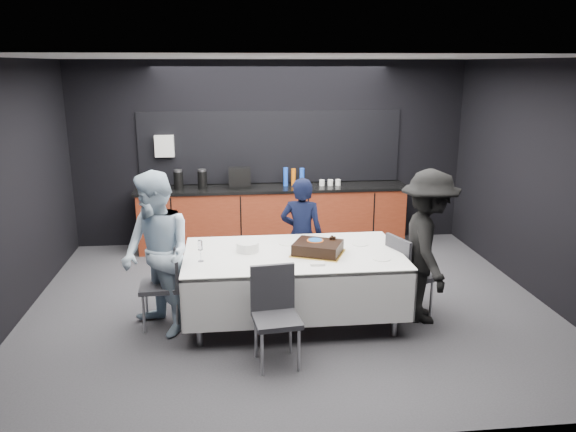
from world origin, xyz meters
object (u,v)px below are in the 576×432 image
object	(u,v)px
plate_stack	(248,247)
chair_near	(275,308)
party_table	(293,265)
chair_right	(405,270)
champagne_flute	(200,247)
person_left	(157,254)
cake_assembly	(318,248)
chair_left	(167,278)
person_center	(302,236)
person_right	(428,247)

from	to	relation	value
plate_stack	chair_near	size ratio (longest dim) A/B	0.26
party_table	chair_right	world-z (taller)	chair_right
champagne_flute	person_left	size ratio (longest dim) A/B	0.13
cake_assembly	chair_left	xyz separation A→B (m)	(-1.60, 0.09, -0.31)
cake_assembly	chair_near	distance (m)	1.00
cake_assembly	chair_near	bearing A→B (deg)	-123.91
person_center	person_right	xyz separation A→B (m)	(1.24, -0.92, 0.12)
cake_assembly	person_left	xyz separation A→B (m)	(-1.68, -0.06, 0.01)
plate_stack	chair_near	xyz separation A→B (m)	(0.21, -0.96, -0.30)
chair_left	person_center	bearing A→B (deg)	26.35
chair_left	chair_right	size ratio (longest dim) A/B	1.00
cake_assembly	person_right	distance (m)	1.19
person_left	chair_near	bearing A→B (deg)	21.81
chair_left	plate_stack	bearing A→B (deg)	5.12
person_center	person_left	distance (m)	1.86
chair_left	chair_near	distance (m)	1.39
chair_right	chair_left	bearing A→B (deg)	179.04
cake_assembly	plate_stack	size ratio (longest dim) A/B	2.65
cake_assembly	champagne_flute	xyz separation A→B (m)	(-1.23, -0.10, 0.09)
person_center	chair_near	bearing A→B (deg)	90.63
chair_right	person_center	distance (m)	1.33
party_table	chair_left	bearing A→B (deg)	179.13
plate_stack	person_right	distance (m)	1.94
chair_near	person_right	xyz separation A→B (m)	(1.71, 0.73, 0.30)
chair_left	person_left	xyz separation A→B (m)	(-0.07, -0.15, 0.32)
chair_near	person_left	distance (m)	1.40
cake_assembly	person_left	size ratio (longest dim) A/B	0.38
champagne_flute	chair_near	distance (m)	1.06
cake_assembly	person_right	bearing A→B (deg)	-3.02
champagne_flute	chair_right	xyz separation A→B (m)	(2.22, 0.15, -0.40)
plate_stack	champagne_flute	bearing A→B (deg)	-151.04
plate_stack	champagne_flute	xyz separation A→B (m)	(-0.49, -0.27, 0.11)
chair_left	person_right	bearing A→B (deg)	-3.14
plate_stack	chair_right	world-z (taller)	chair_right
plate_stack	chair_right	size ratio (longest dim) A/B	0.26
chair_right	person_center	xyz separation A→B (m)	(-1.05, 0.81, 0.18)
champagne_flute	person_right	xyz separation A→B (m)	(2.42, 0.04, -0.10)
party_table	cake_assembly	size ratio (longest dim) A/B	3.60
cake_assembly	chair_left	world-z (taller)	cake_assembly
chair_right	person_right	xyz separation A→B (m)	(0.20, -0.11, 0.30)
chair_left	chair_right	distance (m)	2.59
champagne_flute	chair_left	world-z (taller)	champagne_flute
person_right	party_table	bearing A→B (deg)	92.63
party_table	person_center	bearing A→B (deg)	75.85
cake_assembly	person_left	distance (m)	1.68
person_center	person_left	xyz separation A→B (m)	(-1.62, -0.91, 0.13)
party_table	person_center	size ratio (longest dim) A/B	1.61
chair_left	chair_near	world-z (taller)	same
party_table	chair_right	distance (m)	1.25
person_left	plate_stack	bearing A→B (deg)	67.88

